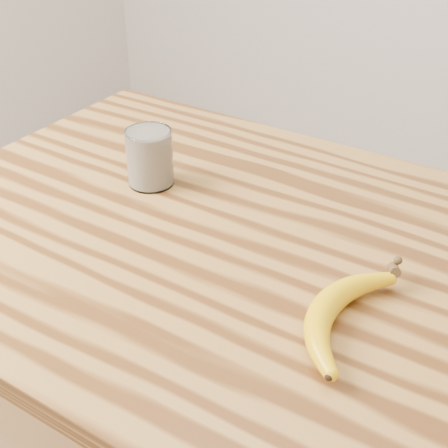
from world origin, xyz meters
The scene contains 3 objects.
table centered at (0.00, 0.00, 0.77)m, with size 1.20×0.80×0.90m.
smoothie_glass centered at (-0.26, 0.07, 0.95)m, with size 0.08×0.08×0.10m.
banana centered at (0.16, -0.10, 0.92)m, with size 0.11×0.31×0.04m, color #E9AE08, non-canonical shape.
Camera 1 is at (0.38, -0.69, 1.46)m, focal length 50.00 mm.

